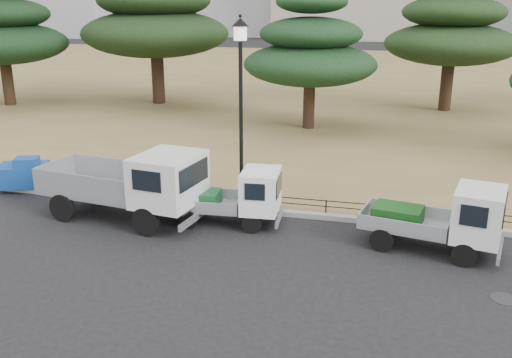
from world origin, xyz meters
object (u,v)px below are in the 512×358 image
(truck_large, at_px, (130,181))
(truck_kei_front, at_px, (234,197))
(truck_kei_rear, at_px, (442,218))
(street_lamp, at_px, (241,82))
(tarp_pile, at_px, (24,174))

(truck_large, height_order, truck_kei_front, truck_large)
(truck_kei_rear, height_order, street_lamp, street_lamp)
(truck_large, distance_m, truck_kei_rear, 8.84)
(street_lamp, height_order, tarp_pile, street_lamp)
(truck_large, distance_m, tarp_pile, 5.17)
(tarp_pile, bearing_deg, truck_large, -18.78)
(street_lamp, xyz_separation_m, tarp_pile, (-7.80, -0.07, -3.42))
(truck_kei_front, distance_m, tarp_pile, 8.04)
(truck_large, xyz_separation_m, truck_kei_front, (3.08, 0.42, -0.36))
(tarp_pile, bearing_deg, truck_kei_rear, -7.26)
(truck_large, xyz_separation_m, street_lamp, (2.93, 1.72, 2.79))
(truck_large, xyz_separation_m, tarp_pile, (-4.86, 1.65, -0.63))
(truck_kei_front, bearing_deg, truck_large, -176.71)
(truck_large, height_order, tarp_pile, truck_large)
(tarp_pile, bearing_deg, truck_kei_front, -8.83)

